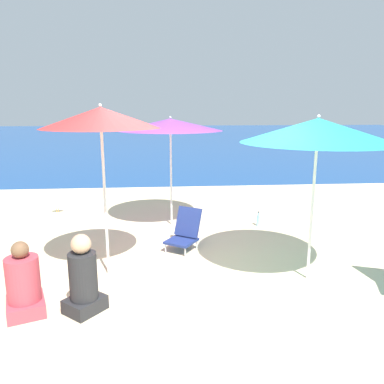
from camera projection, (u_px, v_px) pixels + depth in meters
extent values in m
plane|color=beige|center=(203.00, 282.00, 4.93)|extent=(60.00, 60.00, 0.00)
cube|color=#19478C|center=(167.00, 137.00, 30.36)|extent=(60.00, 40.00, 0.01)
cylinder|color=white|center=(312.00, 213.00, 4.84)|extent=(0.04, 0.04, 1.82)
cone|color=teal|center=(318.00, 130.00, 4.61)|extent=(1.92, 1.92, 0.30)
sphere|color=white|center=(319.00, 116.00, 4.57)|extent=(0.04, 0.04, 0.04)
cylinder|color=white|center=(171.00, 179.00, 7.17)|extent=(0.04, 0.04, 1.83)
cone|color=purple|center=(170.00, 125.00, 6.95)|extent=(1.95, 1.95, 0.22)
sphere|color=white|center=(170.00, 117.00, 6.92)|extent=(0.04, 0.04, 0.04)
cylinder|color=white|center=(105.00, 204.00, 4.95)|extent=(0.04, 0.04, 1.99)
cone|color=red|center=(101.00, 118.00, 4.71)|extent=(1.52, 1.52, 0.27)
sphere|color=white|center=(100.00, 105.00, 4.67)|extent=(0.04, 0.04, 0.04)
cylinder|color=silver|center=(166.00, 248.00, 5.92)|extent=(0.02, 0.02, 0.15)
cylinder|color=silver|center=(185.00, 252.00, 5.75)|extent=(0.02, 0.02, 0.15)
cylinder|color=silver|center=(178.00, 241.00, 6.24)|extent=(0.02, 0.02, 0.15)
cylinder|color=silver|center=(197.00, 245.00, 6.07)|extent=(0.02, 0.02, 0.15)
cube|color=navy|center=(181.00, 241.00, 5.97)|extent=(0.60, 0.60, 0.04)
cube|color=navy|center=(188.00, 222.00, 6.11)|extent=(0.47, 0.41, 0.46)
cube|color=#262628|center=(85.00, 304.00, 4.20)|extent=(0.52, 0.52, 0.16)
cylinder|color=#262628|center=(83.00, 276.00, 4.12)|extent=(0.31, 0.31, 0.53)
sphere|color=tan|center=(81.00, 244.00, 4.04)|extent=(0.22, 0.22, 0.22)
cube|color=#BF3F4C|center=(26.00, 306.00, 4.16)|extent=(0.53, 0.57, 0.16)
cylinder|color=#BF3F4C|center=(23.00, 279.00, 4.09)|extent=(0.36, 0.36, 0.50)
sphere|color=brown|center=(20.00, 250.00, 4.02)|extent=(0.18, 0.18, 0.18)
cylinder|color=#8CCCEA|center=(258.00, 221.00, 7.26)|extent=(0.07, 0.07, 0.20)
cylinder|color=#8CCCEA|center=(258.00, 214.00, 7.23)|extent=(0.03, 0.03, 0.07)
cylinder|color=black|center=(259.00, 212.00, 7.22)|extent=(0.03, 0.03, 0.02)
cylinder|color=gold|center=(56.00, 211.00, 8.23)|extent=(0.01, 0.01, 0.07)
cylinder|color=gold|center=(59.00, 210.00, 8.24)|extent=(0.01, 0.01, 0.07)
ellipsoid|color=white|center=(57.00, 206.00, 8.21)|extent=(0.26, 0.11, 0.13)
sphere|color=white|center=(62.00, 203.00, 8.21)|extent=(0.07, 0.07, 0.07)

